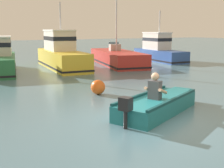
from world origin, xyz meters
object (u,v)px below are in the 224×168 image
object	(u,v)px
moored_boat_blue	(159,50)
mooring_buoy	(98,87)
moored_boat_green	(0,59)
moored_boat_yellow	(61,54)
rowboat_with_person	(158,104)
moored_boat_red	(117,58)

from	to	relation	value
moored_boat_blue	mooring_buoy	bearing A→B (deg)	-137.60
moored_boat_green	mooring_buoy	xyz separation A→B (m)	(2.32, -7.70, -0.48)
moored_boat_green	moored_boat_yellow	size ratio (longest dim) A/B	0.90
mooring_buoy	moored_boat_blue	bearing A→B (deg)	42.40
rowboat_with_person	moored_boat_yellow	size ratio (longest dim) A/B	0.55
moored_boat_yellow	moored_boat_blue	size ratio (longest dim) A/B	1.22
rowboat_with_person	moored_boat_blue	bearing A→B (deg)	52.61
moored_boat_green	moored_boat_red	bearing A→B (deg)	0.36
moored_boat_red	moored_boat_blue	world-z (taller)	moored_boat_red
moored_boat_green	mooring_buoy	bearing A→B (deg)	-73.26
rowboat_with_person	moored_boat_blue	size ratio (longest dim) A/B	0.67
moored_boat_red	moored_boat_blue	distance (m)	3.99
rowboat_with_person	moored_boat_yellow	world-z (taller)	moored_boat_yellow
rowboat_with_person	moored_boat_blue	distance (m)	14.24
moored_boat_green	moored_boat_yellow	xyz separation A→B (m)	(3.61, 0.19, 0.12)
rowboat_with_person	moored_boat_red	bearing A→B (deg)	66.34
moored_boat_red	mooring_buoy	size ratio (longest dim) A/B	13.04
moored_boat_green	rowboat_with_person	bearing A→B (deg)	-75.38
moored_boat_red	rowboat_with_person	bearing A→B (deg)	-113.66
moored_boat_yellow	mooring_buoy	xyz separation A→B (m)	(-1.30, -7.89, -0.60)
mooring_buoy	moored_boat_green	bearing A→B (deg)	106.74
moored_boat_green	moored_boat_yellow	distance (m)	3.62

